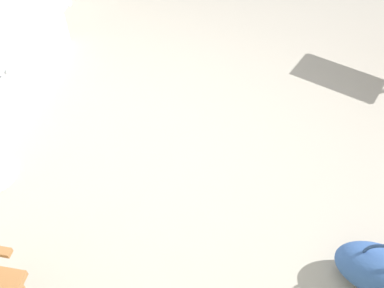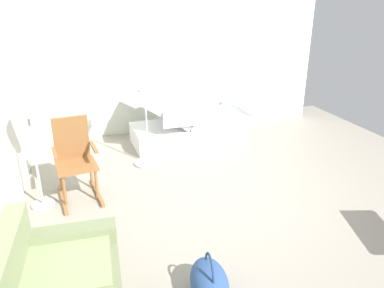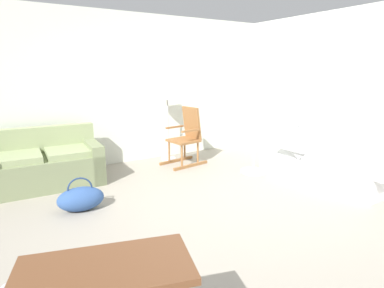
# 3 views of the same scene
# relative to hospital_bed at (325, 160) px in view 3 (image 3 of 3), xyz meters

# --- Properties ---
(ground_plane) EXTENTS (7.00, 7.00, 0.00)m
(ground_plane) POSITION_rel_hospital_bed_xyz_m (-2.04, -0.05, -0.31)
(ground_plane) COLOR gray
(back_wall) EXTENTS (5.80, 0.10, 2.70)m
(back_wall) POSITION_rel_hospital_bed_xyz_m (-2.04, 2.66, 1.04)
(back_wall) COLOR silver
(back_wall) RESTS_ON ground
(side_wall) EXTENTS (0.10, 5.51, 2.70)m
(side_wall) POSITION_rel_hospital_bed_xyz_m (0.81, -0.05, 1.04)
(side_wall) COLOR silver
(side_wall) RESTS_ON ground
(hospital_bed) EXTENTS (1.09, 2.11, 1.12)m
(hospital_bed) POSITION_rel_hospital_bed_xyz_m (0.00, 0.00, 0.00)
(hospital_bed) COLOR silver
(hospital_bed) RESTS_ON ground
(couch) EXTENTS (1.63, 0.91, 0.85)m
(couch) POSITION_rel_hospital_bed_xyz_m (-3.81, 2.04, -0.01)
(couch) COLOR #737D57
(couch) RESTS_ON ground
(rocking_chair) EXTENTS (0.82, 0.58, 1.05)m
(rocking_chair) POSITION_rel_hospital_bed_xyz_m (-1.42, 1.90, 0.19)
(rocking_chair) COLOR brown
(rocking_chair) RESTS_ON ground
(floor_lamp) EXTENTS (0.34, 0.34, 1.48)m
(floor_lamp) POSITION_rel_hospital_bed_xyz_m (-1.57, 2.33, 0.92)
(floor_lamp) COLOR #B2B5BA
(floor_lamp) RESTS_ON ground
(duffel_bag) EXTENTS (0.59, 0.38, 0.43)m
(duffel_bag) POSITION_rel_hospital_bed_xyz_m (-3.57, 0.85, -0.16)
(duffel_bag) COLOR #2D4C84
(duffel_bag) RESTS_ON ground
(iv_pole) EXTENTS (0.44, 0.44, 1.69)m
(iv_pole) POSITION_rel_hospital_bed_xyz_m (-0.70, 0.86, -0.06)
(iv_pole) COLOR #B2B5BA
(iv_pole) RESTS_ON ground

